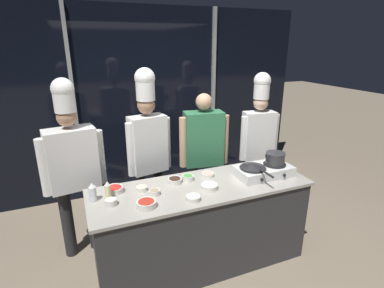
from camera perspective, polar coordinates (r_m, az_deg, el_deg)
name	(u,v)px	position (r m, az deg, el deg)	size (l,w,h in m)	color
ground_plane	(201,261)	(3.42, 1.71, -21.34)	(24.00, 24.00, 0.00)	#7F705B
window_wall_back	(149,103)	(4.53, -8.19, 7.72)	(4.88, 0.09, 2.70)	black
demo_counter	(201,225)	(3.15, 1.79, -15.15)	(2.15, 0.72, 0.89)	#2D2D30
portable_stove	(263,171)	(3.21, 13.45, -4.97)	(0.58, 0.33, 0.11)	silver
frying_pan	(253,166)	(3.10, 11.58, -4.08)	(0.27, 0.47, 0.05)	#232326
stock_pot	(275,158)	(3.24, 15.56, -2.57)	(0.23, 0.20, 0.12)	#333335
squeeze_bottle_clear	(93,193)	(2.77, -18.39, -8.77)	(0.07, 0.07, 0.17)	white
squeeze_bottle_oil	(108,191)	(2.77, -15.72, -8.54)	(0.05, 0.05, 0.17)	beige
prep_bowl_shrimp	(208,174)	(3.12, 3.01, -5.79)	(0.13, 0.13, 0.04)	silver
prep_bowl_soy_glaze	(175,180)	(2.98, -3.30, -6.89)	(0.14, 0.14, 0.05)	silver
prep_bowl_noodles	(142,188)	(2.87, -9.52, -8.32)	(0.11, 0.11, 0.04)	silver
prep_bowl_onion	(111,202)	(2.68, -15.17, -10.58)	(0.10, 0.10, 0.06)	silver
prep_bowl_bell_pepper	(114,189)	(2.89, -14.59, -8.32)	(0.17, 0.17, 0.05)	silver
prep_bowl_chili_flakes	(146,204)	(2.59, -8.69, -11.15)	(0.17, 0.17, 0.06)	silver
prep_bowl_rice	(209,186)	(2.87, 3.31, -8.01)	(0.17, 0.17, 0.05)	silver
prep_bowl_mushrooms	(154,192)	(2.78, -7.16, -9.03)	(0.10, 0.10, 0.05)	silver
prep_bowl_scallions	(188,177)	(3.03, -0.78, -6.37)	(0.12, 0.12, 0.05)	silver
prep_bowl_garlic	(193,198)	(2.67, 0.22, -10.17)	(0.13, 0.13, 0.04)	silver
chef_head	(72,161)	(3.25, -21.81, -3.03)	(0.62, 0.32, 1.90)	#232326
chef_sous	(148,141)	(3.37, -8.38, 0.51)	(0.52, 0.28, 1.96)	#232326
person_guest	(203,148)	(3.59, 2.18, -0.82)	(0.59, 0.30, 1.66)	#4C4C51
chef_line	(258,134)	(3.91, 12.55, 1.90)	(0.52, 0.25, 1.87)	#2D3856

